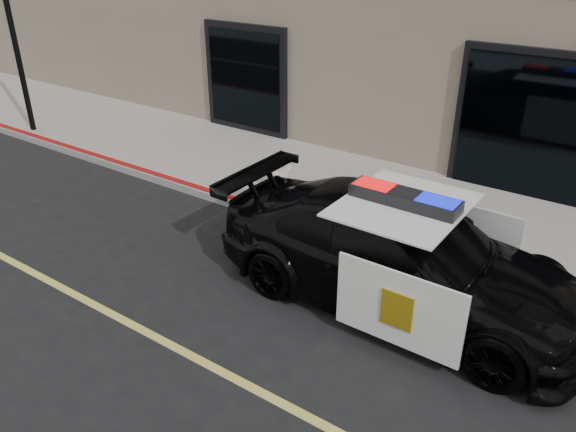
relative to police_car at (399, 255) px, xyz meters
The scene contains 4 objects.
sidewalk_n 3.39m from the police_car, 56.69° to the left, with size 60.00×3.50×0.15m, color gray.
police_car is the anchor object (origin of this frame).
fire_hydrant 3.75m from the police_car, 150.85° to the left, with size 0.38×0.53×0.84m.
street_light 10.98m from the police_car, behind, with size 0.13×1.21×4.77m.
Camera 1 is at (0.66, -3.74, 4.69)m, focal length 35.00 mm.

